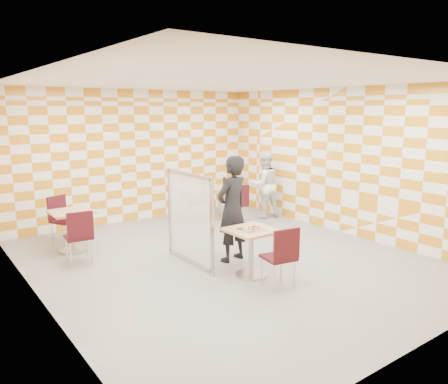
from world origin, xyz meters
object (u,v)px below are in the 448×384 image
chair_second_side (200,198)px  chair_empty_far (61,216)px  man_dark (232,209)px  man_white (264,185)px  sport_bottle (212,183)px  main_table (251,244)px  chair_main_front (282,253)px  second_table (220,197)px  chair_second_front (238,201)px  partition (190,218)px  soda_bottle (224,182)px  empty_table (72,224)px  chair_empty_near (79,233)px

chair_second_side → chair_empty_far: size_ratio=1.00×
man_dark → man_white: bearing=-152.8°
man_white → sport_bottle: bearing=-22.5°
main_table → chair_second_side: (1.19, 3.27, 0.04)m
main_table → chair_main_front: size_ratio=0.81×
second_table → chair_empty_far: size_ratio=0.81×
chair_main_front → chair_second_front: same height
partition → soda_bottle: 3.38m
empty_table → chair_main_front: size_ratio=0.81×
empty_table → partition: size_ratio=0.48×
second_table → man_white: bearing=-33.0°
chair_empty_far → man_dark: man_dark is taller
chair_empty_near → man_white: size_ratio=0.58×
soda_bottle → chair_empty_near: bearing=-161.8°
main_table → man_white: size_ratio=0.47×
empty_table → man_white: (4.52, -0.15, 0.29)m
empty_table → chair_main_front: bearing=-62.2°
chair_main_front → chair_second_side: (1.18, 3.94, 0.00)m
man_dark → sport_bottle: bearing=-129.7°
man_dark → soda_bottle: man_dark is taller
man_white → main_table: bearing=57.4°
empty_table → man_dark: size_ratio=0.42×
partition → empty_table: bearing=126.2°
chair_main_front → sport_bottle: bearing=68.4°
chair_second_front → chair_empty_far: same height
soda_bottle → partition: bearing=-136.1°
chair_second_side → man_dark: 2.74m
chair_second_front → main_table: bearing=-124.3°
partition → sport_bottle: partition is taller
chair_main_front → chair_empty_near: same height
chair_main_front → man_dark: man_dark is taller
chair_second_side → soda_bottle: soda_bottle is taller
second_table → sport_bottle: 0.38m
empty_table → chair_empty_near: (-0.12, -0.81, 0.04)m
man_dark → main_table: bearing=63.7°
chair_empty_far → man_white: size_ratio=0.58×
second_table → empty_table: (-3.63, -0.43, 0.00)m
empty_table → chair_empty_far: (-0.01, 0.60, 0.04)m
main_table → man_white: man_white is taller
chair_second_side → second_table: bearing=3.4°
sport_bottle → chair_empty_near: bearing=-159.3°
second_table → partition: bearing=-134.6°
chair_empty_near → partition: 1.84m
empty_table → man_white: size_ratio=0.47×
main_table → empty_table: bearing=122.7°
main_table → sport_bottle: (1.64, 3.44, 0.33)m
second_table → partition: size_ratio=0.48×
second_table → chair_second_front: 0.80m
main_table → partition: 1.16m
empty_table → sport_bottle: 3.55m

